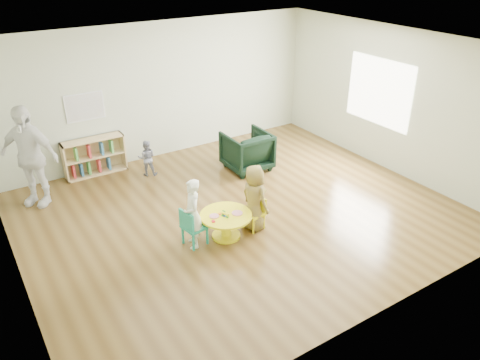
{
  "coord_description": "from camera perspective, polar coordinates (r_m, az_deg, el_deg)",
  "views": [
    {
      "loc": [
        -3.73,
        -5.82,
        4.18
      ],
      "look_at": [
        -0.19,
        -0.3,
        0.81
      ],
      "focal_mm": 35.0,
      "sensor_mm": 36.0,
      "label": 1
    }
  ],
  "objects": [
    {
      "name": "toddler",
      "position": [
        9.38,
        -11.28,
        2.65
      ],
      "size": [
        0.44,
        0.41,
        0.73
      ],
      "primitive_type": "imported",
      "rotation": [
        0.0,
        0.0,
        2.68
      ],
      "color": "#1B2344",
      "rests_on": "ground"
    },
    {
      "name": "child_right",
      "position": [
        7.4,
        1.75,
        -2.19
      ],
      "size": [
        0.41,
        0.58,
        1.11
      ],
      "primitive_type": "imported",
      "rotation": [
        0.0,
        0.0,
        1.69
      ],
      "color": "gold",
      "rests_on": "ground"
    },
    {
      "name": "child_left",
      "position": [
        7.01,
        -5.79,
        -4.12
      ],
      "size": [
        0.37,
        0.46,
        1.11
      ],
      "primitive_type": "imported",
      "rotation": [
        0.0,
        0.0,
        -1.85
      ],
      "color": "white",
      "rests_on": "ground"
    },
    {
      "name": "bookshelf",
      "position": [
        9.72,
        -17.43,
        2.77
      ],
      "size": [
        1.2,
        0.3,
        0.75
      ],
      "color": "tan",
      "rests_on": "ground"
    },
    {
      "name": "alphabet_poster",
      "position": [
        9.49,
        -18.4,
        8.45
      ],
      "size": [
        0.74,
        0.01,
        0.54
      ],
      "color": "white",
      "rests_on": "ground"
    },
    {
      "name": "adult_caretaker",
      "position": [
        8.74,
        -24.31,
        2.65
      ],
      "size": [
        1.07,
        1.06,
        1.81
      ],
      "primitive_type": "imported",
      "rotation": [
        0.0,
        0.0,
        -0.78
      ],
      "color": "white",
      "rests_on": "ground"
    },
    {
      "name": "armchair",
      "position": [
        9.45,
        0.85,
        3.58
      ],
      "size": [
        0.86,
        0.88,
        0.79
      ],
      "primitive_type": "imported",
      "rotation": [
        0.0,
        0.0,
        3.13
      ],
      "color": "black",
      "rests_on": "ground"
    },
    {
      "name": "activity_table",
      "position": [
        7.31,
        -1.73,
        -5.05
      ],
      "size": [
        0.81,
        0.81,
        0.45
      ],
      "rotation": [
        0.0,
        0.0,
        -0.3
      ],
      "color": "yellow",
      "rests_on": "ground"
    },
    {
      "name": "room",
      "position": [
        7.29,
        0.04,
        8.9
      ],
      "size": [
        7.1,
        7.0,
        2.8
      ],
      "color": "brown",
      "rests_on": "ground"
    },
    {
      "name": "kid_chair_left",
      "position": [
        7.13,
        -5.86,
        -5.63
      ],
      "size": [
        0.38,
        0.38,
        0.62
      ],
      "rotation": [
        0.0,
        0.0,
        -1.4
      ],
      "color": "#1C9C7D",
      "rests_on": "ground"
    },
    {
      "name": "kid_chair_right",
      "position": [
        7.54,
        1.95,
        -3.88
      ],
      "size": [
        0.33,
        0.33,
        0.54
      ],
      "rotation": [
        0.0,
        0.0,
        1.71
      ],
      "color": "yellow",
      "rests_on": "ground"
    }
  ]
}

